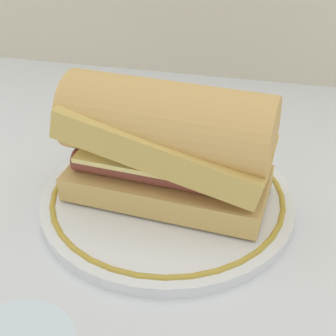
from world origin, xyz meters
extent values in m
plane|color=silver|center=(0.00, 0.00, 0.00)|extent=(1.50, 1.50, 0.00)
cylinder|color=white|center=(0.01, 0.00, 0.01)|extent=(0.27, 0.27, 0.01)
torus|color=#B29333|center=(0.01, 0.00, 0.01)|extent=(0.25, 0.25, 0.01)
cube|color=tan|center=(0.01, 0.00, 0.03)|extent=(0.21, 0.11, 0.03)
cylinder|color=brown|center=(0.01, -0.02, 0.05)|extent=(0.19, 0.04, 0.02)
cylinder|color=brown|center=(0.01, 0.00, 0.05)|extent=(0.19, 0.04, 0.02)
cylinder|color=brown|center=(0.01, 0.03, 0.05)|extent=(0.19, 0.04, 0.02)
cube|color=#EAD67A|center=(0.01, 0.00, 0.07)|extent=(0.18, 0.10, 0.01)
cube|color=tan|center=(0.01, 0.00, 0.08)|extent=(0.21, 0.11, 0.07)
cylinder|color=tan|center=(0.01, 0.00, 0.10)|extent=(0.21, 0.10, 0.08)
cube|color=silver|center=(-0.03, 0.15, 0.00)|extent=(0.07, 0.08, 0.01)
cube|color=black|center=(0.01, 0.20, 0.01)|extent=(0.04, 0.05, 0.01)
camera|label=1|loc=(0.10, -0.42, 0.34)|focal=54.85mm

